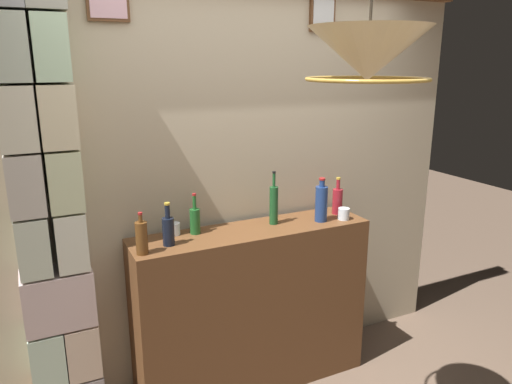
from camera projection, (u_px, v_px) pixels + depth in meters
panelled_rear_partition at (235, 167)px, 3.11m from camera, size 3.32×0.15×2.69m
stone_pillar at (48, 210)px, 2.55m from camera, size 0.37×0.29×2.63m
bar_shelf_unit at (253, 309)px, 3.11m from camera, size 1.51×0.37×1.08m
liquor_bottle_mezcal at (142, 238)px, 2.57m from camera, size 0.06×0.06×0.23m
liquor_bottle_whiskey at (321, 203)px, 3.09m from camera, size 0.08×0.08×0.29m
liquor_bottle_gin at (168, 230)px, 2.69m from camera, size 0.07×0.07×0.25m
liquor_bottle_amaro at (337, 200)px, 3.25m from camera, size 0.07×0.07×0.25m
liquor_bottle_rye at (195, 220)px, 2.88m from camera, size 0.06×0.06×0.25m
liquor_bottle_sherry at (274, 204)px, 3.04m from camera, size 0.05×0.05×0.34m
glass_tumbler_rocks at (344, 214)px, 3.15m from camera, size 0.07×0.07×0.08m
glass_tumbler_highball at (174, 229)px, 2.87m from camera, size 0.07×0.07×0.07m
pendant_lamp at (368, 55)px, 1.95m from camera, size 0.51×0.51×0.60m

